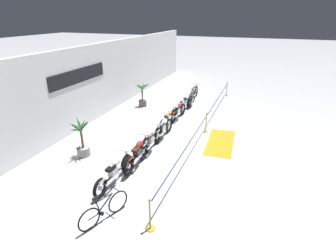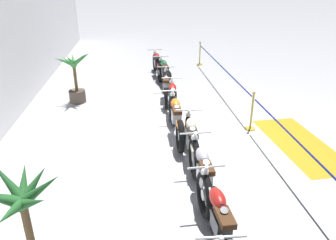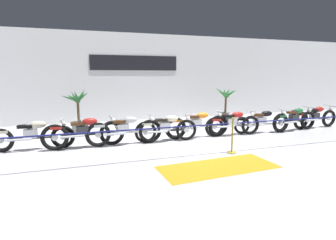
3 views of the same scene
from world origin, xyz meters
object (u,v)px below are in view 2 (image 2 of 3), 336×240
motorcycle_silver_2 (204,176)px  potted_palm_left_of_row (75,77)px  motorcycle_red_8 (157,65)px  stanchion_far_left (278,128)px  motorcycle_green_7 (165,73)px  motorcycle_cream_3 (192,141)px  motorcycle_red_5 (173,100)px  motorcycle_orange_4 (176,119)px  floor_banner (300,144)px  motorcycle_red_1 (220,225)px  stanchion_mid_right (200,57)px  stanchion_mid_left (251,117)px  potted_palm_right_of_row (29,233)px  motorcycle_black_6 (166,86)px

motorcycle_silver_2 → potted_palm_left_of_row: 6.18m
motorcycle_red_8 → stanchion_far_left: (-6.87, -2.07, 0.30)m
potted_palm_left_of_row → motorcycle_green_7: bearing=-63.9°
motorcycle_cream_3 → motorcycle_red_5: 2.62m
motorcycle_orange_4 → motorcycle_green_7: motorcycle_orange_4 is taller
motorcycle_silver_2 → floor_banner: motorcycle_silver_2 is taller
motorcycle_cream_3 → motorcycle_green_7: size_ratio=0.95×
motorcycle_red_1 → potted_palm_left_of_row: (6.64, 2.97, 0.34)m
motorcycle_green_7 → stanchion_mid_right: stanchion_mid_right is taller
motorcycle_orange_4 → stanchion_mid_left: 2.03m
motorcycle_silver_2 → stanchion_mid_right: 9.97m
motorcycle_red_5 → motorcycle_green_7: size_ratio=0.97×
motorcycle_green_7 → motorcycle_red_8: (1.26, 0.17, -0.00)m
motorcycle_orange_4 → motorcycle_red_5: size_ratio=1.11×
motorcycle_cream_3 → stanchion_mid_right: (8.39, -1.84, -0.12)m
motorcycle_green_7 → potted_palm_right_of_row: (-8.30, 2.52, 0.31)m
motorcycle_orange_4 → motorcycle_black_6: motorcycle_orange_4 is taller
motorcycle_red_8 → potted_palm_left_of_row: size_ratio=1.39×
motorcycle_silver_2 → motorcycle_black_6: bearing=1.4°
motorcycle_green_7 → motorcycle_red_5: bearing=179.2°
motorcycle_red_5 → motorcycle_red_8: size_ratio=0.93×
motorcycle_silver_2 → motorcycle_red_8: (8.10, 0.21, -0.01)m
motorcycle_green_7 → potted_palm_left_of_row: size_ratio=1.34×
motorcycle_red_1 → motorcycle_black_6: 6.61m
stanchion_mid_left → floor_banner: bearing=-135.2°
stanchion_far_left → stanchion_mid_left: same height
stanchion_far_left → stanchion_mid_left: (1.58, 0.00, -0.41)m
motorcycle_red_8 → stanchion_far_left: stanchion_far_left is taller
stanchion_mid_left → stanchion_mid_right: size_ratio=1.00×
motorcycle_black_6 → potted_palm_right_of_row: bearing=160.4°
motorcycle_orange_4 → motorcycle_red_1: bearing=-178.1°
motorcycle_black_6 → motorcycle_green_7: motorcycle_green_7 is taller
motorcycle_red_5 → motorcycle_green_7: motorcycle_green_7 is taller
motorcycle_red_8 → stanchion_mid_left: (-5.29, -2.07, -0.11)m
motorcycle_orange_4 → stanchion_far_left: stanchion_far_left is taller
motorcycle_red_8 → floor_banner: motorcycle_red_8 is taller
motorcycle_silver_2 → motorcycle_black_6: (5.36, 0.13, -0.02)m
motorcycle_silver_2 → motorcycle_cream_3: 1.40m
potted_palm_left_of_row → stanchion_far_left: 6.40m
motorcycle_silver_2 → potted_palm_left_of_row: (5.39, 3.00, 0.34)m
motorcycle_orange_4 → stanchion_mid_right: stanchion_mid_right is taller
motorcycle_red_5 → stanchion_mid_left: 2.29m
motorcycle_red_8 → motorcycle_orange_4: bearing=-179.4°
motorcycle_red_1 → motorcycle_black_6: (6.61, 0.10, -0.03)m
motorcycle_cream_3 → motorcycle_silver_2: bearing=179.0°
potted_palm_left_of_row → stanchion_far_left: (-4.16, -4.87, -0.06)m
motorcycle_green_7 → potted_palm_left_of_row: bearing=116.1°
stanchion_mid_left → floor_banner: size_ratio=0.36×
motorcycle_red_5 → potted_palm_left_of_row: (1.37, 2.93, 0.36)m
motorcycle_cream_3 → potted_palm_right_of_row: size_ratio=1.23×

